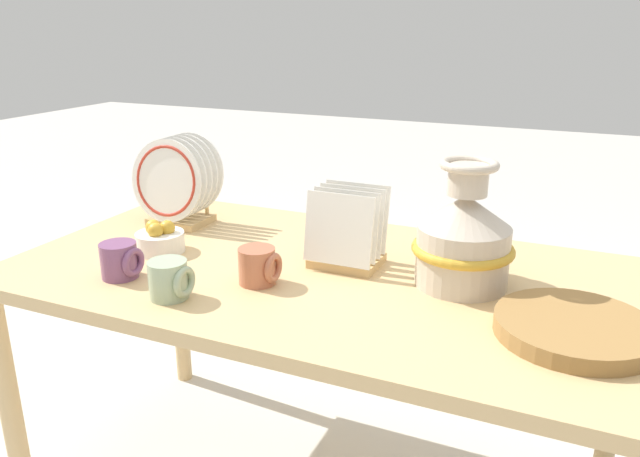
{
  "coord_description": "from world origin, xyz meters",
  "views": [
    {
      "loc": [
        0.6,
        -1.35,
        1.33
      ],
      "look_at": [
        0.0,
        0.0,
        0.83
      ],
      "focal_mm": 35.0,
      "sensor_mm": 36.0,
      "label": 1
    }
  ],
  "objects_px": {
    "dish_rack_square_plates": "(347,237)",
    "ceramic_vase": "(464,237)",
    "mug_plum_glaze": "(121,260)",
    "wicker_charger_stack": "(574,328)",
    "dish_rack_round_plates": "(177,185)",
    "fruit_bowl": "(160,239)",
    "mug_terracotta_glaze": "(259,266)",
    "mug_sage_glaze": "(170,280)"
  },
  "relations": [
    {
      "from": "mug_terracotta_glaze",
      "to": "mug_sage_glaze",
      "type": "bearing_deg",
      "value": -132.85
    },
    {
      "from": "dish_rack_square_plates",
      "to": "mug_terracotta_glaze",
      "type": "distance_m",
      "value": 0.25
    },
    {
      "from": "dish_rack_square_plates",
      "to": "fruit_bowl",
      "type": "xyz_separation_m",
      "value": [
        -0.5,
        -0.12,
        -0.04
      ]
    },
    {
      "from": "mug_plum_glaze",
      "to": "ceramic_vase",
      "type": "bearing_deg",
      "value": 21.02
    },
    {
      "from": "dish_rack_round_plates",
      "to": "wicker_charger_stack",
      "type": "bearing_deg",
      "value": -13.53
    },
    {
      "from": "dish_rack_square_plates",
      "to": "mug_plum_glaze",
      "type": "distance_m",
      "value": 0.57
    },
    {
      "from": "ceramic_vase",
      "to": "mug_terracotta_glaze",
      "type": "bearing_deg",
      "value": -156.77
    },
    {
      "from": "dish_rack_round_plates",
      "to": "mug_plum_glaze",
      "type": "height_order",
      "value": "dish_rack_round_plates"
    },
    {
      "from": "mug_sage_glaze",
      "to": "dish_rack_round_plates",
      "type": "bearing_deg",
      "value": 124.01
    },
    {
      "from": "dish_rack_square_plates",
      "to": "ceramic_vase",
      "type": "bearing_deg",
      "value": -1.7
    },
    {
      "from": "mug_terracotta_glaze",
      "to": "fruit_bowl",
      "type": "relative_size",
      "value": 0.74
    },
    {
      "from": "wicker_charger_stack",
      "to": "fruit_bowl",
      "type": "bearing_deg",
      "value": 176.89
    },
    {
      "from": "ceramic_vase",
      "to": "mug_plum_glaze",
      "type": "bearing_deg",
      "value": -158.98
    },
    {
      "from": "fruit_bowl",
      "to": "dish_rack_round_plates",
      "type": "bearing_deg",
      "value": 113.88
    },
    {
      "from": "dish_rack_square_plates",
      "to": "mug_sage_glaze",
      "type": "bearing_deg",
      "value": -129.46
    },
    {
      "from": "mug_sage_glaze",
      "to": "fruit_bowl",
      "type": "bearing_deg",
      "value": 131.76
    },
    {
      "from": "ceramic_vase",
      "to": "mug_plum_glaze",
      "type": "xyz_separation_m",
      "value": [
        -0.78,
        -0.3,
        -0.08
      ]
    },
    {
      "from": "mug_plum_glaze",
      "to": "dish_rack_square_plates",
      "type": "bearing_deg",
      "value": 32.71
    },
    {
      "from": "dish_rack_square_plates",
      "to": "dish_rack_round_plates",
      "type": "bearing_deg",
      "value": 170.23
    },
    {
      "from": "dish_rack_round_plates",
      "to": "fruit_bowl",
      "type": "bearing_deg",
      "value": -66.12
    },
    {
      "from": "fruit_bowl",
      "to": "dish_rack_square_plates",
      "type": "bearing_deg",
      "value": 13.25
    },
    {
      "from": "dish_rack_square_plates",
      "to": "mug_terracotta_glaze",
      "type": "xyz_separation_m",
      "value": [
        -0.15,
        -0.2,
        -0.03
      ]
    },
    {
      "from": "dish_rack_square_plates",
      "to": "mug_plum_glaze",
      "type": "relative_size",
      "value": 2.07
    },
    {
      "from": "wicker_charger_stack",
      "to": "mug_terracotta_glaze",
      "type": "bearing_deg",
      "value": -178.08
    },
    {
      "from": "wicker_charger_stack",
      "to": "fruit_bowl",
      "type": "height_order",
      "value": "fruit_bowl"
    },
    {
      "from": "dish_rack_round_plates",
      "to": "fruit_bowl",
      "type": "relative_size",
      "value": 2.07
    },
    {
      "from": "wicker_charger_stack",
      "to": "fruit_bowl",
      "type": "relative_size",
      "value": 2.4
    },
    {
      "from": "dish_rack_round_plates",
      "to": "mug_sage_glaze",
      "type": "relative_size",
      "value": 2.79
    },
    {
      "from": "dish_rack_square_plates",
      "to": "fruit_bowl",
      "type": "relative_size",
      "value": 1.53
    },
    {
      "from": "dish_rack_round_plates",
      "to": "wicker_charger_stack",
      "type": "xyz_separation_m",
      "value": [
        1.16,
        -0.28,
        -0.11
      ]
    },
    {
      "from": "mug_plum_glaze",
      "to": "fruit_bowl",
      "type": "bearing_deg",
      "value": 98.13
    },
    {
      "from": "wicker_charger_stack",
      "to": "mug_sage_glaze",
      "type": "distance_m",
      "value": 0.87
    },
    {
      "from": "mug_sage_glaze",
      "to": "mug_terracotta_glaze",
      "type": "distance_m",
      "value": 0.21
    },
    {
      "from": "fruit_bowl",
      "to": "wicker_charger_stack",
      "type": "bearing_deg",
      "value": -3.11
    },
    {
      "from": "wicker_charger_stack",
      "to": "mug_plum_glaze",
      "type": "xyz_separation_m",
      "value": [
        -1.04,
        -0.13,
        0.03
      ]
    },
    {
      "from": "ceramic_vase",
      "to": "mug_plum_glaze",
      "type": "distance_m",
      "value": 0.83
    },
    {
      "from": "mug_sage_glaze",
      "to": "mug_terracotta_glaze",
      "type": "xyz_separation_m",
      "value": [
        0.14,
        0.16,
        0.0
      ]
    },
    {
      "from": "wicker_charger_stack",
      "to": "mug_plum_glaze",
      "type": "distance_m",
      "value": 1.05
    },
    {
      "from": "dish_rack_round_plates",
      "to": "wicker_charger_stack",
      "type": "height_order",
      "value": "dish_rack_round_plates"
    },
    {
      "from": "mug_sage_glaze",
      "to": "dish_rack_square_plates",
      "type": "bearing_deg",
      "value": 50.54
    },
    {
      "from": "wicker_charger_stack",
      "to": "ceramic_vase",
      "type": "bearing_deg",
      "value": 147.58
    },
    {
      "from": "mug_terracotta_glaze",
      "to": "mug_plum_glaze",
      "type": "distance_m",
      "value": 0.35
    }
  ]
}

